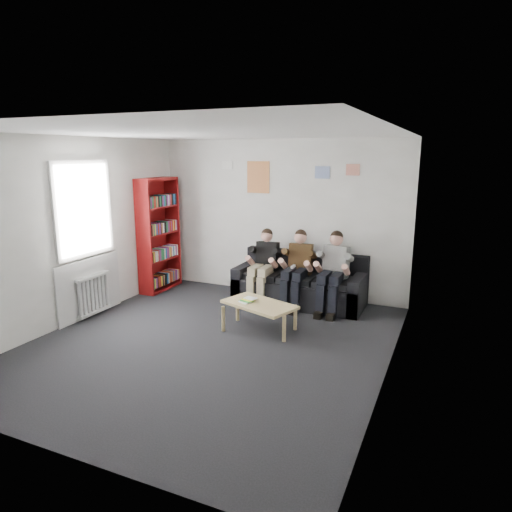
{
  "coord_description": "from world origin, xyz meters",
  "views": [
    {
      "loc": [
        2.83,
        -4.9,
        2.45
      ],
      "look_at": [
        0.08,
        1.3,
        0.93
      ],
      "focal_mm": 32.0,
      "sensor_mm": 36.0,
      "label": 1
    }
  ],
  "objects_px": {
    "person_left": "(263,266)",
    "person_middle": "(297,269)",
    "sofa": "(300,286)",
    "coffee_table": "(259,306)",
    "bookshelf": "(159,235)",
    "person_right": "(333,272)"
  },
  "relations": [
    {
      "from": "person_right",
      "to": "sofa",
      "type": "bearing_deg",
      "value": 168.98
    },
    {
      "from": "bookshelf",
      "to": "coffee_table",
      "type": "distance_m",
      "value": 2.81
    },
    {
      "from": "person_left",
      "to": "person_right",
      "type": "relative_size",
      "value": 0.97
    },
    {
      "from": "person_left",
      "to": "person_middle",
      "type": "relative_size",
      "value": 0.98
    },
    {
      "from": "bookshelf",
      "to": "person_right",
      "type": "distance_m",
      "value": 3.22
    },
    {
      "from": "person_middle",
      "to": "sofa",
      "type": "bearing_deg",
      "value": 83.85
    },
    {
      "from": "bookshelf",
      "to": "coffee_table",
      "type": "xyz_separation_m",
      "value": [
        2.48,
        -1.15,
        -0.66
      ]
    },
    {
      "from": "person_left",
      "to": "bookshelf",
      "type": "bearing_deg",
      "value": 177.0
    },
    {
      "from": "coffee_table",
      "to": "person_left",
      "type": "xyz_separation_m",
      "value": [
        -0.47,
        1.22,
        0.26
      ]
    },
    {
      "from": "sofa",
      "to": "person_left",
      "type": "xyz_separation_m",
      "value": [
        -0.59,
        -0.19,
        0.32
      ]
    },
    {
      "from": "bookshelf",
      "to": "person_middle",
      "type": "bearing_deg",
      "value": 0.85
    },
    {
      "from": "coffee_table",
      "to": "person_right",
      "type": "distance_m",
      "value": 1.44
    },
    {
      "from": "person_middle",
      "to": "bookshelf",
      "type": "bearing_deg",
      "value": 175.51
    },
    {
      "from": "person_left",
      "to": "person_middle",
      "type": "distance_m",
      "value": 0.59
    },
    {
      "from": "coffee_table",
      "to": "person_right",
      "type": "bearing_deg",
      "value": 59.39
    },
    {
      "from": "coffee_table",
      "to": "person_middle",
      "type": "xyz_separation_m",
      "value": [
        0.13,
        1.22,
        0.27
      ]
    },
    {
      "from": "sofa",
      "to": "person_middle",
      "type": "distance_m",
      "value": 0.38
    },
    {
      "from": "sofa",
      "to": "person_middle",
      "type": "bearing_deg",
      "value": -90.0
    },
    {
      "from": "sofa",
      "to": "person_left",
      "type": "bearing_deg",
      "value": -162.02
    },
    {
      "from": "sofa",
      "to": "person_right",
      "type": "distance_m",
      "value": 0.71
    },
    {
      "from": "sofa",
      "to": "coffee_table",
      "type": "bearing_deg",
      "value": -95.18
    },
    {
      "from": "coffee_table",
      "to": "person_left",
      "type": "bearing_deg",
      "value": 110.83
    }
  ]
}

